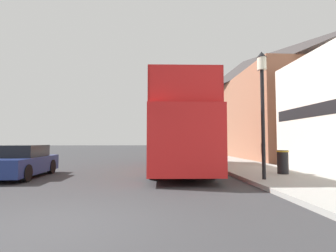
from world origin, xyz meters
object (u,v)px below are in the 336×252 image
at_px(parked_car_ahead_of_bus, 180,151).
at_px(lamp_post_nearest, 262,90).
at_px(tour_bus, 178,135).
at_px(litter_bin, 283,161).
at_px(lamp_post_second, 211,116).
at_px(parked_car_far_side, 21,162).
at_px(lamp_post_third, 190,124).

bearing_deg(parked_car_ahead_of_bus, lamp_post_nearest, -81.26).
xyz_separation_m(tour_bus, litter_bin, (4.05, -2.69, -1.14)).
distance_m(tour_bus, lamp_post_second, 5.03).
relative_size(tour_bus, parked_car_far_side, 2.47).
bearing_deg(lamp_post_second, tour_bus, -123.69).
bearing_deg(litter_bin, parked_car_far_side, 176.59).
relative_size(parked_car_ahead_of_bus, lamp_post_nearest, 0.93).
bearing_deg(lamp_post_third, litter_bin, -83.92).
xyz_separation_m(lamp_post_nearest, lamp_post_second, (0.07, 8.17, -0.13)).
relative_size(parked_car_ahead_of_bus, litter_bin, 4.42).
bearing_deg(parked_car_far_side, lamp_post_nearest, 166.74).
bearing_deg(parked_car_far_side, lamp_post_second, -147.28).
bearing_deg(litter_bin, lamp_post_third, 96.08).
relative_size(tour_bus, lamp_post_nearest, 2.15).
height_order(tour_bus, lamp_post_second, lamp_post_second).
distance_m(parked_car_ahead_of_bus, parked_car_far_side, 12.28).
distance_m(lamp_post_nearest, lamp_post_second, 8.17).
bearing_deg(parked_car_ahead_of_bus, lamp_post_third, 72.43).
height_order(tour_bus, lamp_post_nearest, lamp_post_nearest).
bearing_deg(lamp_post_third, parked_car_far_side, -122.48).
relative_size(lamp_post_nearest, lamp_post_third, 1.06).
height_order(lamp_post_second, lamp_post_third, lamp_post_second).
height_order(parked_car_ahead_of_bus, litter_bin, parked_car_ahead_of_bus).
xyz_separation_m(parked_car_ahead_of_bus, litter_bin, (3.10, -10.31, -0.06)).
distance_m(parked_car_ahead_of_bus, lamp_post_nearest, 12.16).
relative_size(lamp_post_second, litter_bin, 4.53).
relative_size(lamp_post_nearest, litter_bin, 4.75).
bearing_deg(parked_car_ahead_of_bus, parked_car_far_side, -127.29).
distance_m(lamp_post_second, lamp_post_third, 8.18).
height_order(parked_car_far_side, litter_bin, parked_car_far_side).
distance_m(tour_bus, parked_car_far_side, 7.02).
distance_m(parked_car_ahead_of_bus, lamp_post_second, 4.68).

